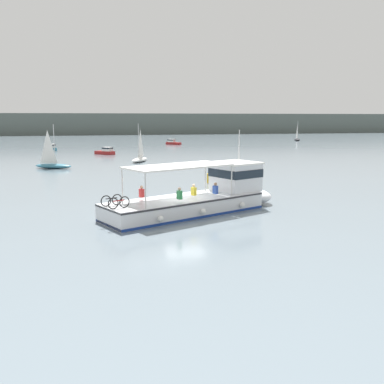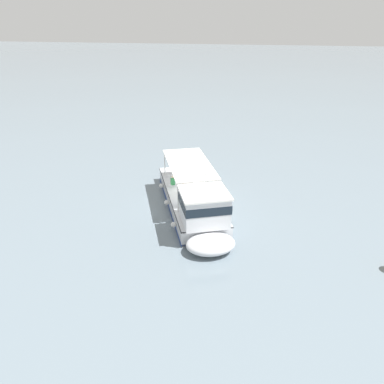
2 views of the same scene
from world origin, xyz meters
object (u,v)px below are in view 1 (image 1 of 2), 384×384
at_px(motorboat_far_right, 106,151).
at_px(channel_buoy, 211,177).
at_px(motorboat_horizon_east, 51,148).
at_px(sailboat_horizon_west, 53,164).
at_px(sailboat_near_starboard, 297,139).
at_px(motorboat_far_left, 173,142).
at_px(sailboat_mid_channel, 140,158).
at_px(ferry_main, 204,196).

relative_size(motorboat_far_right, channel_buoy, 2.49).
relative_size(motorboat_far_right, motorboat_horizon_east, 0.91).
height_order(sailboat_horizon_west, motorboat_horizon_east, sailboat_horizon_west).
relative_size(sailboat_near_starboard, motorboat_far_left, 1.55).
relative_size(sailboat_near_starboard, sailboat_mid_channel, 1.00).
bearing_deg(sailboat_mid_channel, channel_buoy, -78.34).
bearing_deg(ferry_main, sailboat_near_starboard, 59.67).
distance_m(ferry_main, motorboat_far_right, 47.86).
bearing_deg(channel_buoy, sailboat_mid_channel, 101.66).
bearing_deg(motorboat_far_left, ferry_main, -98.82).
xyz_separation_m(sailboat_near_starboard, sailboat_horizon_west, (-60.07, -54.26, 0.00)).
xyz_separation_m(ferry_main, sailboat_horizon_west, (-11.99, 27.94, -0.47)).
bearing_deg(motorboat_far_left, sailboat_near_starboard, 14.88).
bearing_deg(channel_buoy, sailboat_near_starboard, 57.71).
height_order(sailboat_mid_channel, motorboat_far_right, sailboat_mid_channel).
distance_m(ferry_main, sailboat_horizon_west, 30.41).
height_order(motorboat_far_left, channel_buoy, channel_buoy).
bearing_deg(channel_buoy, motorboat_far_right, 103.92).
bearing_deg(ferry_main, sailboat_mid_channel, 91.13).
xyz_separation_m(sailboat_horizon_west, channel_buoy, (15.79, -15.84, 0.03)).
bearing_deg(motorboat_horizon_east, sailboat_near_starboard, 20.17).
bearing_deg(sailboat_near_starboard, sailboat_horizon_west, -137.91).
distance_m(motorboat_far_left, channel_buoy, 60.76).
xyz_separation_m(sailboat_horizon_west, sailboat_mid_channel, (11.32, 5.78, 0.00)).
height_order(sailboat_near_starboard, sailboat_horizon_west, same).
distance_m(sailboat_horizon_west, channel_buoy, 22.36).
bearing_deg(motorboat_far_left, sailboat_horizon_west, -117.57).
distance_m(motorboat_far_left, motorboat_horizon_east, 29.37).
xyz_separation_m(ferry_main, motorboat_far_left, (11.23, 72.41, -0.47)).
bearing_deg(sailboat_mid_channel, motorboat_far_right, 107.36).
bearing_deg(channel_buoy, motorboat_horizon_east, 111.74).
height_order(sailboat_mid_channel, channel_buoy, sailboat_mid_channel).
xyz_separation_m(sailboat_horizon_west, motorboat_far_right, (6.99, 19.66, 0.00)).
height_order(sailboat_near_starboard, motorboat_horizon_east, sailboat_near_starboard).
xyz_separation_m(sailboat_near_starboard, motorboat_far_left, (-36.85, -9.79, 0.00)).
bearing_deg(motorboat_far_right, channel_buoy, -76.08).
distance_m(sailboat_near_starboard, sailboat_horizon_west, 80.95).
distance_m(sailboat_horizon_west, motorboat_far_right, 20.86).
xyz_separation_m(ferry_main, channel_buoy, (3.80, 12.10, -0.45)).
xyz_separation_m(sailboat_mid_channel, motorboat_far_right, (-4.34, 13.88, 0.00)).
bearing_deg(motorboat_horizon_east, channel_buoy, -68.26).
bearing_deg(sailboat_horizon_west, sailboat_mid_channel, 27.05).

